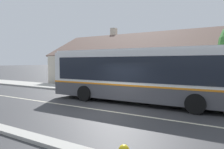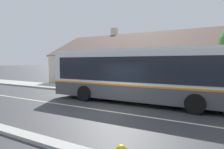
% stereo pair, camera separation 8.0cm
% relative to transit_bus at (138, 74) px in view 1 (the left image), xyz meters
% --- Properties ---
extents(ground_plane, '(300.00, 300.00, 0.00)m').
position_rel_transit_bus_xyz_m(ground_plane, '(-0.28, -2.90, -1.77)').
color(ground_plane, '#38383A').
extents(sidewalk_far, '(60.00, 3.00, 0.15)m').
position_rel_transit_bus_xyz_m(sidewalk_far, '(-0.28, 3.10, -1.70)').
color(sidewalk_far, '#ADAAA3').
rests_on(sidewalk_far, ground).
extents(curb_near, '(60.00, 0.50, 0.12)m').
position_rel_transit_bus_xyz_m(curb_near, '(-0.28, -7.65, -1.71)').
color(curb_near, '#ADAAA3').
rests_on(curb_near, ground).
extents(lane_divider_stripe, '(60.00, 0.16, 0.01)m').
position_rel_transit_bus_xyz_m(lane_divider_stripe, '(-0.28, -2.90, -1.77)').
color(lane_divider_stripe, beige).
rests_on(lane_divider_stripe, ground).
extents(community_building, '(23.89, 11.09, 6.99)m').
position_rel_transit_bus_xyz_m(community_building, '(-3.21, 11.31, 0.01)').
color(community_building, beige).
rests_on(community_building, ground).
extents(transit_bus, '(11.77, 2.95, 3.30)m').
position_rel_transit_bus_xyz_m(transit_bus, '(0.00, 0.00, 0.00)').
color(transit_bus, '#47474C').
rests_on(transit_bus, ground).
extents(bench_by_building, '(1.67, 0.51, 0.94)m').
position_rel_transit_bus_xyz_m(bench_by_building, '(-5.91, 2.68, -1.20)').
color(bench_by_building, brown).
rests_on(bench_by_building, sidewalk_far).
extents(bench_down_street, '(1.78, 0.51, 0.94)m').
position_rel_transit_bus_xyz_m(bench_down_street, '(-1.01, 2.83, -1.20)').
color(bench_down_street, brown).
rests_on(bench_down_street, sidewalk_far).
extents(bike_rack, '(1.16, 0.06, 0.78)m').
position_rel_transit_bus_xyz_m(bike_rack, '(-9.08, 3.02, -1.09)').
color(bike_rack, slate).
rests_on(bike_rack, sidewalk_far).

